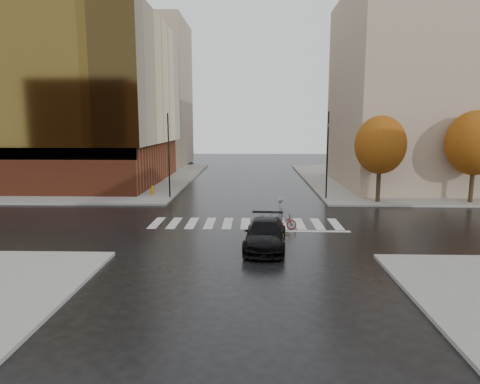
{
  "coord_description": "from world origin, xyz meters",
  "views": [
    {
      "loc": [
        0.41,
        -25.07,
        6.12
      ],
      "look_at": [
        -0.33,
        0.27,
        2.0
      ],
      "focal_mm": 32.0,
      "sensor_mm": 36.0,
      "label": 1
    }
  ],
  "objects_px": {
    "traffic_light_nw": "(169,151)",
    "traffic_light_ne": "(327,150)",
    "cyclist": "(282,219)",
    "fire_hydrant": "(153,190)",
    "sedan": "(266,234)"
  },
  "relations": [
    {
      "from": "traffic_light_ne",
      "to": "cyclist",
      "type": "bearing_deg",
      "value": 69.57
    },
    {
      "from": "traffic_light_nw",
      "to": "traffic_light_ne",
      "type": "height_order",
      "value": "traffic_light_ne"
    },
    {
      "from": "cyclist",
      "to": "traffic_light_ne",
      "type": "relative_size",
      "value": 0.28
    },
    {
      "from": "sedan",
      "to": "traffic_light_ne",
      "type": "bearing_deg",
      "value": 73.05
    },
    {
      "from": "cyclist",
      "to": "traffic_light_ne",
      "type": "distance_m",
      "value": 11.12
    },
    {
      "from": "cyclist",
      "to": "fire_hydrant",
      "type": "distance_m",
      "value": 14.9
    },
    {
      "from": "cyclist",
      "to": "fire_hydrant",
      "type": "xyz_separation_m",
      "value": [
        -10.05,
        11.0,
        -0.08
      ]
    },
    {
      "from": "traffic_light_nw",
      "to": "traffic_light_ne",
      "type": "relative_size",
      "value": 0.98
    },
    {
      "from": "traffic_light_nw",
      "to": "fire_hydrant",
      "type": "distance_m",
      "value": 3.86
    },
    {
      "from": "traffic_light_nw",
      "to": "traffic_light_ne",
      "type": "bearing_deg",
      "value": 96.65
    },
    {
      "from": "cyclist",
      "to": "traffic_light_ne",
      "type": "xyz_separation_m",
      "value": [
        4.2,
        9.74,
        3.34
      ]
    },
    {
      "from": "sedan",
      "to": "fire_hydrant",
      "type": "height_order",
      "value": "sedan"
    },
    {
      "from": "sedan",
      "to": "traffic_light_ne",
      "type": "distance_m",
      "value": 14.7
    },
    {
      "from": "cyclist",
      "to": "traffic_light_nw",
      "type": "bearing_deg",
      "value": 31.07
    },
    {
      "from": "cyclist",
      "to": "sedan",
      "type": "bearing_deg",
      "value": 155.0
    }
  ]
}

